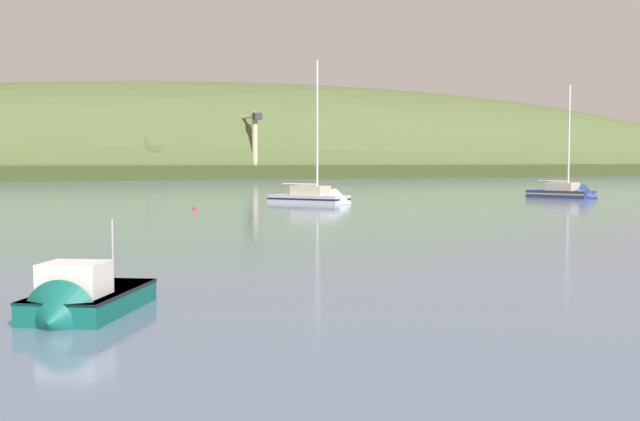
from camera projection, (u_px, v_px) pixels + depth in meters
name	position (u px, v px, depth m)	size (l,w,h in m)	color
far_shoreline_hill	(270.00, 175.00, 263.75)	(486.02, 109.48, 57.01)	#35401E
dockside_crane	(254.00, 148.00, 218.28)	(3.87, 9.82, 17.15)	#4C4C51
sailboat_near_mooring	(318.00, 201.00, 87.22)	(7.89, 9.50, 16.16)	#ADB2BC
sailboat_midwater_white	(569.00, 195.00, 100.74)	(6.19, 9.13, 14.83)	navy
fishing_boat_moored	(82.00, 304.00, 23.91)	(4.62, 5.77, 3.44)	#0F564C
mooring_buoy_far_upstream	(195.00, 210.00, 76.60)	(0.48, 0.48, 0.56)	red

